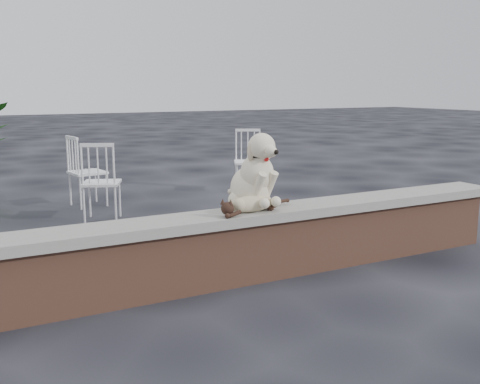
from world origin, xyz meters
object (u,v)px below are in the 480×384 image
cat (251,203)px  chair_c (101,181)px  chair_e (87,171)px  chair_d (248,161)px  dog (251,170)px

cat → chair_c: chair_c is taller
chair_c → chair_e: size_ratio=1.00×
chair_d → chair_e: same height
dog → chair_d: size_ratio=0.68×
chair_d → cat: bearing=-92.7°
dog → chair_c: 2.65m
cat → chair_d: size_ratio=0.95×
cat → chair_c: (-0.54, 2.69, -0.19)m
chair_c → dog: bearing=127.0°
dog → cat: bearing=-129.1°
chair_c → chair_e: same height
dog → chair_c: bearing=92.7°
dog → chair_d: dog is taller
chair_d → chair_e: 2.39m
cat → dog: bearing=50.9°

